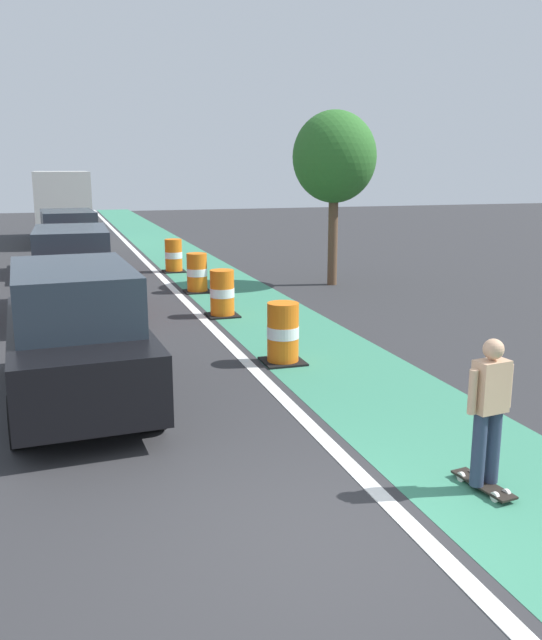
# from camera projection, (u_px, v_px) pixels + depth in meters

# --- Properties ---
(ground_plane) EXTENTS (100.00, 100.00, 0.00)m
(ground_plane) POSITION_uv_depth(u_px,v_px,m) (323.00, 539.00, 6.33)
(ground_plane) COLOR #2D2D30
(bike_lane_strip) EXTENTS (2.50, 80.00, 0.01)m
(bike_lane_strip) POSITION_uv_depth(u_px,v_px,m) (239.00, 296.00, 18.19)
(bike_lane_strip) COLOR #387F60
(bike_lane_strip) RESTS_ON ground
(lane_divider_stripe) EXTENTS (0.20, 80.00, 0.01)m
(lane_divider_stripe) POSITION_uv_depth(u_px,v_px,m) (184.00, 300.00, 17.74)
(lane_divider_stripe) COLOR silver
(lane_divider_stripe) RESTS_ON ground
(skateboarder_on_lane) EXTENTS (0.57, 0.82, 1.69)m
(skateboarder_on_lane) POSITION_uv_depth(u_px,v_px,m) (489.00, 410.00, 7.08)
(skateboarder_on_lane) COLOR black
(skateboarder_on_lane) RESTS_ON ground
(parked_suv_nearest) EXTENTS (2.09, 4.68, 2.04)m
(parked_suv_nearest) POSITION_uv_depth(u_px,v_px,m) (76.00, 335.00, 9.76)
(parked_suv_nearest) COLOR black
(parked_suv_nearest) RESTS_ON ground
(parked_suv_second) EXTENTS (2.00, 4.64, 2.04)m
(parked_suv_second) POSITION_uv_depth(u_px,v_px,m) (73.00, 271.00, 15.74)
(parked_suv_second) COLOR maroon
(parked_suv_second) RESTS_ON ground
(parked_suv_third) EXTENTS (2.07, 4.67, 2.04)m
(parked_suv_third) POSITION_uv_depth(u_px,v_px,m) (69.00, 242.00, 22.00)
(parked_suv_third) COLOR maroon
(parked_suv_third) RESTS_ON ground
(traffic_barrel_front) EXTENTS (0.73, 0.73, 1.09)m
(traffic_barrel_front) POSITION_uv_depth(u_px,v_px,m) (283.00, 334.00, 11.92)
(traffic_barrel_front) COLOR orange
(traffic_barrel_front) RESTS_ON ground
(traffic_barrel_mid) EXTENTS (0.73, 0.73, 1.09)m
(traffic_barrel_mid) POSITION_uv_depth(u_px,v_px,m) (222.00, 294.00, 15.68)
(traffic_barrel_mid) COLOR orange
(traffic_barrel_mid) RESTS_ON ground
(traffic_barrel_back) EXTENTS (0.73, 0.73, 1.09)m
(traffic_barrel_back) POSITION_uv_depth(u_px,v_px,m) (197.00, 273.00, 18.71)
(traffic_barrel_back) COLOR orange
(traffic_barrel_back) RESTS_ON ground
(traffic_barrel_far) EXTENTS (0.73, 0.73, 1.09)m
(traffic_barrel_far) POSITION_uv_depth(u_px,v_px,m) (174.00, 256.00, 22.35)
(traffic_barrel_far) COLOR orange
(traffic_barrel_far) RESTS_ON ground
(delivery_truck_down_block) EXTENTS (2.38, 7.61, 3.23)m
(delivery_truck_down_block) POSITION_uv_depth(u_px,v_px,m) (62.00, 202.00, 31.10)
(delivery_truck_down_block) COLOR beige
(delivery_truck_down_block) RESTS_ON ground
(street_tree_sidewalk) EXTENTS (2.40, 2.40, 5.00)m
(street_tree_sidewalk) POSITION_uv_depth(u_px,v_px,m) (334.00, 158.00, 19.23)
(street_tree_sidewalk) COLOR brown
(street_tree_sidewalk) RESTS_ON ground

